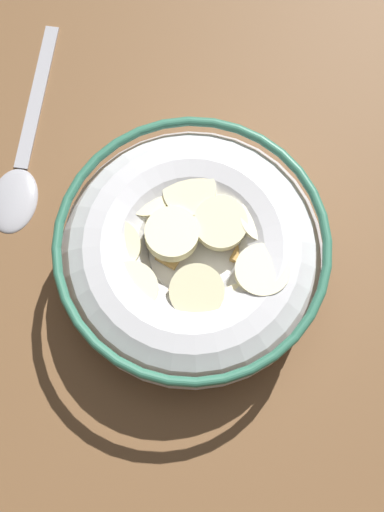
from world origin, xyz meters
TOP-DOWN VIEW (x-y plane):
  - ground_plane at (0.00, 0.00)cm, footprint 135.10×135.10cm
  - cereal_bowl at (-0.01, -0.00)cm, footprint 16.93×16.93cm
  - spoon at (13.97, 0.71)cm, footprint 8.65×15.90cm

SIDE VIEW (x-z plane):
  - ground_plane at x=0.00cm, z-range -2.00..0.00cm
  - spoon at x=13.97cm, z-range -0.05..0.75cm
  - cereal_bowl at x=-0.01cm, z-range 0.22..6.21cm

